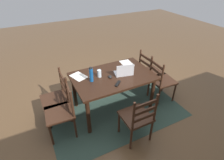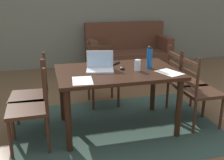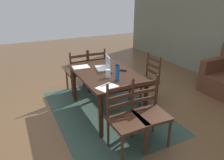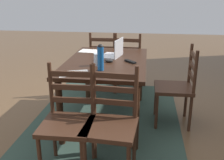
# 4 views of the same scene
# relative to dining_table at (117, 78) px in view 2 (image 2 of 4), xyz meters

# --- Properties ---
(ground_plane) EXTENTS (14.00, 14.00, 0.00)m
(ground_plane) POSITION_rel_dining_table_xyz_m (0.00, 0.00, -0.66)
(ground_plane) COLOR brown
(area_rug) EXTENTS (2.54, 1.80, 0.01)m
(area_rug) POSITION_rel_dining_table_xyz_m (0.00, 0.00, -0.66)
(area_rug) COLOR #2D4238
(area_rug) RESTS_ON ground
(wall_back) EXTENTS (8.00, 0.12, 2.70)m
(wall_back) POSITION_rel_dining_table_xyz_m (0.00, 3.14, 0.69)
(wall_back) COLOR #6B6D5B
(wall_back) RESTS_ON ground
(dining_table) EXTENTS (1.44, 0.94, 0.76)m
(dining_table) POSITION_rel_dining_table_xyz_m (0.00, 0.00, 0.00)
(dining_table) COLOR black
(dining_table) RESTS_ON ground
(chair_right_far) EXTENTS (0.47, 0.47, 0.95)m
(chair_right_far) POSITION_rel_dining_table_xyz_m (1.01, 0.19, -0.20)
(chair_right_far) COLOR #3D2316
(chair_right_far) RESTS_ON ground
(chair_left_near) EXTENTS (0.45, 0.45, 0.95)m
(chair_left_near) POSITION_rel_dining_table_xyz_m (-1.01, -0.19, -0.20)
(chair_left_near) COLOR #3D2316
(chair_left_near) RESTS_ON ground
(chair_far_head) EXTENTS (0.44, 0.44, 0.95)m
(chair_far_head) POSITION_rel_dining_table_xyz_m (-0.00, 0.84, -0.20)
(chair_far_head) COLOR #3D2316
(chair_far_head) RESTS_ON ground
(chair_right_near) EXTENTS (0.45, 0.45, 0.95)m
(chair_right_near) POSITION_rel_dining_table_xyz_m (1.01, -0.19, -0.20)
(chair_right_near) COLOR #3D2316
(chair_right_near) RESTS_ON ground
(chair_left_far) EXTENTS (0.47, 0.47, 0.95)m
(chair_left_far) POSITION_rel_dining_table_xyz_m (-1.01, 0.18, -0.20)
(chair_left_far) COLOR #3D2316
(chair_left_far) RESTS_ON ground
(couch) EXTENTS (1.80, 0.80, 1.00)m
(couch) POSITION_rel_dining_table_xyz_m (0.97, 2.66, -0.31)
(couch) COLOR #512D1E
(couch) RESTS_ON ground
(laptop) EXTENTS (0.36, 0.28, 0.23)m
(laptop) POSITION_rel_dining_table_xyz_m (-0.20, 0.07, 0.16)
(laptop) COLOR silver
(laptop) RESTS_ON dining_table
(water_bottle) EXTENTS (0.07, 0.07, 0.28)m
(water_bottle) POSITION_rel_dining_table_xyz_m (0.41, -0.00, 0.24)
(water_bottle) COLOR #145199
(water_bottle) RESTS_ON dining_table
(drinking_glass) EXTENTS (0.07, 0.07, 0.13)m
(drinking_glass) POSITION_rel_dining_table_xyz_m (0.23, -0.07, 0.17)
(drinking_glass) COLOR silver
(drinking_glass) RESTS_ON dining_table
(computer_mouse) EXTENTS (0.08, 0.11, 0.03)m
(computer_mouse) POSITION_rel_dining_table_xyz_m (0.07, 0.04, 0.12)
(computer_mouse) COLOR black
(computer_mouse) RESTS_ON dining_table
(tv_remote) EXTENTS (0.16, 0.15, 0.02)m
(tv_remote) POSITION_rel_dining_table_xyz_m (0.05, 0.28, 0.11)
(tv_remote) COLOR black
(tv_remote) RESTS_ON dining_table
(paper_stack_left) EXTENTS (0.23, 0.31, 0.00)m
(paper_stack_left) POSITION_rel_dining_table_xyz_m (-0.46, -0.29, 0.10)
(paper_stack_left) COLOR white
(paper_stack_left) RESTS_ON dining_table
(paper_stack_right) EXTENTS (0.30, 0.35, 0.00)m
(paper_stack_right) POSITION_rel_dining_table_xyz_m (0.56, -0.24, 0.10)
(paper_stack_right) COLOR white
(paper_stack_right) RESTS_ON dining_table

